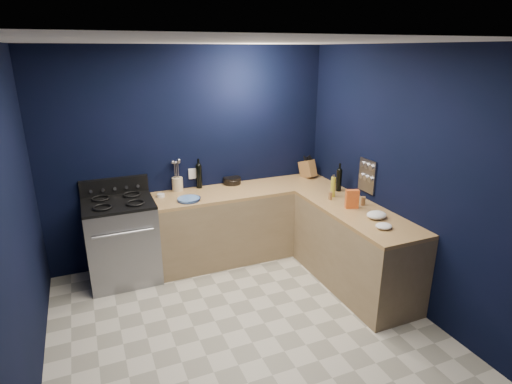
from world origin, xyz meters
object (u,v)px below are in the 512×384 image
plate_stack (189,199)px  crouton_bag (352,199)px  utensil_crock (178,184)px  gas_range (122,242)px  knife_block (308,169)px

plate_stack → crouton_bag: crouton_bag is taller
utensil_crock → crouton_bag: size_ratio=0.80×
plate_stack → gas_range: bearing=170.2°
gas_range → plate_stack: 0.90m
gas_range → knife_block: bearing=3.6°
plate_stack → knife_block: 1.74m
plate_stack → knife_block: (1.72, 0.29, 0.10)m
crouton_bag → plate_stack: bearing=169.5°
knife_block → crouton_bag: (-0.13, -1.21, -0.01)m
gas_range → utensil_crock: bearing=20.3°
plate_stack → crouton_bag: (1.58, -0.92, 0.09)m
gas_range → knife_block: 2.55m
plate_stack → knife_block: bearing=9.5°
knife_block → crouton_bag: size_ratio=1.10×
utensil_crock → gas_range: bearing=-159.7°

